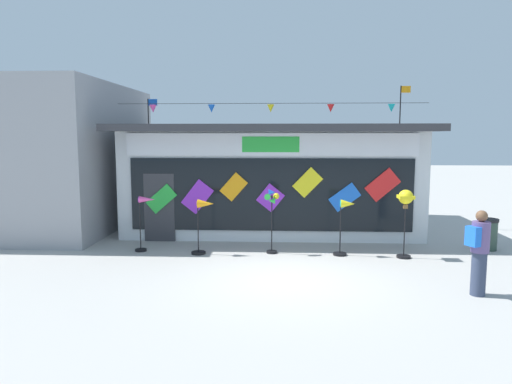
# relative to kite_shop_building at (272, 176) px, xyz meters

# --- Properties ---
(ground_plane) EXTENTS (80.00, 80.00, 0.00)m
(ground_plane) POSITION_rel_kite_shop_building_xyz_m (0.45, -6.07, -1.73)
(ground_plane) COLOR #ADAAA5
(kite_shop_building) EXTENTS (9.46, 6.23, 4.75)m
(kite_shop_building) POSITION_rel_kite_shop_building_xyz_m (0.00, 0.00, 0.00)
(kite_shop_building) COLOR silver
(kite_shop_building) RESTS_ON ground_plane
(wind_spinner_far_left) EXTENTS (0.57, 0.31, 1.50)m
(wind_spinner_far_left) POSITION_rel_kite_shop_building_xyz_m (-3.34, -3.89, -0.74)
(wind_spinner_far_left) COLOR black
(wind_spinner_far_left) RESTS_ON ground_plane
(wind_spinner_left) EXTENTS (0.61, 0.38, 1.46)m
(wind_spinner_left) POSITION_rel_kite_shop_building_xyz_m (-1.72, -4.11, -0.75)
(wind_spinner_left) COLOR black
(wind_spinner_left) RESTS_ON ground_plane
(wind_spinner_center_left) EXTENTS (0.39, 0.28, 1.71)m
(wind_spinner_center_left) POSITION_rel_kite_shop_building_xyz_m (0.06, -3.95, -0.54)
(wind_spinner_center_left) COLOR black
(wind_spinner_center_left) RESTS_ON ground_plane
(wind_spinner_center_right) EXTENTS (0.54, 0.35, 1.47)m
(wind_spinner_center_right) POSITION_rel_kite_shop_building_xyz_m (1.96, -4.05, -0.76)
(wind_spinner_center_right) COLOR black
(wind_spinner_center_right) RESTS_ON ground_plane
(wind_spinner_right) EXTENTS (0.38, 0.38, 1.75)m
(wind_spinner_right) POSITION_rel_kite_shop_building_xyz_m (3.44, -4.23, -0.35)
(wind_spinner_right) COLOR black
(wind_spinner_right) RESTS_ON ground_plane
(person_near_camera) EXTENTS (0.48, 0.41, 1.68)m
(person_near_camera) POSITION_rel_kite_shop_building_xyz_m (4.14, -7.04, -0.84)
(person_near_camera) COLOR #333D56
(person_near_camera) RESTS_ON ground_plane
(trash_bin) EXTENTS (0.52, 0.52, 0.86)m
(trash_bin) POSITION_rel_kite_shop_building_xyz_m (5.95, -3.24, -1.29)
(trash_bin) COLOR #2D4238
(trash_bin) RESTS_ON ground_plane
(neighbour_building) EXTENTS (7.41, 7.16, 4.78)m
(neighbour_building) POSITION_rel_kite_shop_building_xyz_m (-8.78, -0.35, 0.66)
(neighbour_building) COLOR #99999E
(neighbour_building) RESTS_ON ground_plane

